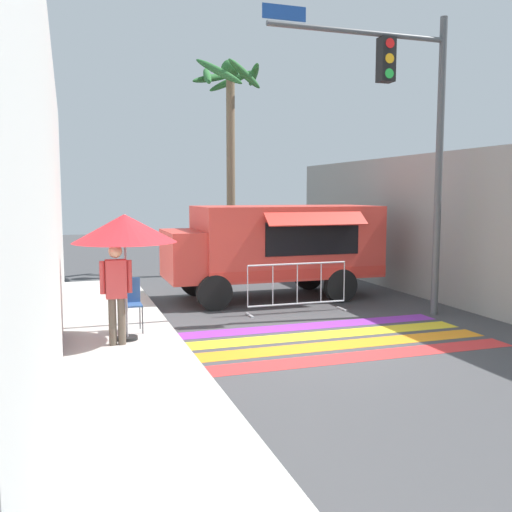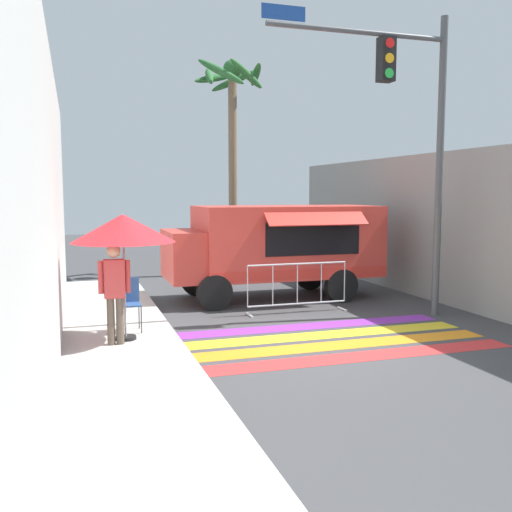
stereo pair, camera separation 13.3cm
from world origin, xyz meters
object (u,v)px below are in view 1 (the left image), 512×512
object	(u,v)px
barricade_front	(297,288)
traffic_signal_pole	(410,117)
food_truck	(271,244)
patio_umbrella	(125,229)
vendor_person	(116,288)
palm_tree	(229,115)
folding_chair	(130,299)

from	to	relation	value
barricade_front	traffic_signal_pole	bearing A→B (deg)	-28.65
food_truck	traffic_signal_pole	world-z (taller)	traffic_signal_pole
food_truck	patio_umbrella	distance (m)	5.52
vendor_person	traffic_signal_pole	bearing A→B (deg)	25.56
food_truck	patio_umbrella	size ratio (longest dim) A/B	2.46
palm_tree	vendor_person	bearing A→B (deg)	-117.14
food_truck	palm_tree	xyz separation A→B (m)	(0.20, 4.57, 3.83)
traffic_signal_pole	palm_tree	size ratio (longest dim) A/B	0.92
folding_chair	barricade_front	bearing A→B (deg)	11.41
folding_chair	patio_umbrella	bearing A→B (deg)	-106.69
patio_umbrella	barricade_front	size ratio (longest dim) A/B	0.92
food_truck	folding_chair	world-z (taller)	food_truck
food_truck	traffic_signal_pole	distance (m)	4.66
traffic_signal_pole	folding_chair	bearing A→B (deg)	-178.99
vendor_person	palm_tree	world-z (taller)	palm_tree
traffic_signal_pole	patio_umbrella	bearing A→B (deg)	-172.91
barricade_front	patio_umbrella	bearing A→B (deg)	-154.58
patio_umbrella	folding_chair	distance (m)	1.50
traffic_signal_pole	vendor_person	distance (m)	7.11
patio_umbrella	palm_tree	xyz separation A→B (m)	(4.21, 8.30, 3.13)
patio_umbrella	folding_chair	size ratio (longest dim) A/B	2.23
food_truck	palm_tree	distance (m)	5.96
traffic_signal_pole	folding_chair	world-z (taller)	traffic_signal_pole
food_truck	palm_tree	size ratio (longest dim) A/B	0.77
food_truck	vendor_person	world-z (taller)	food_truck
barricade_front	palm_tree	xyz separation A→B (m)	(0.22, 6.40, 4.66)
vendor_person	barricade_front	size ratio (longest dim) A/B	0.71
folding_chair	vendor_person	bearing A→B (deg)	-114.66
patio_umbrella	barricade_front	bearing A→B (deg)	25.42
traffic_signal_pole	barricade_front	size ratio (longest dim) A/B	2.70
folding_chair	food_truck	bearing A→B (deg)	31.95
food_truck	patio_umbrella	world-z (taller)	food_truck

